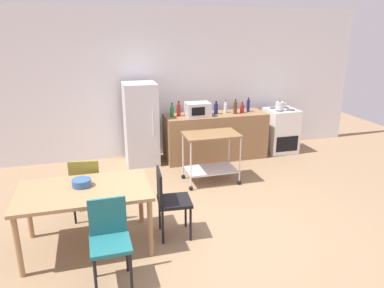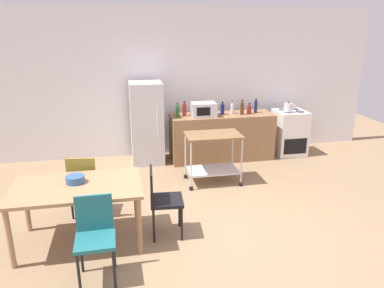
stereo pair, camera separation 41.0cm
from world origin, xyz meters
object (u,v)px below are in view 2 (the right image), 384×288
at_px(chair_olive, 84,181).
at_px(microwave, 204,109).
at_px(bottle_soy_sauce, 232,109).
at_px(kitchen_cart, 213,150).
at_px(bottle_sparkling_water, 184,110).
at_px(refrigerator, 147,123).
at_px(bottle_olive_oil, 178,111).
at_px(bottle_sesame_oil, 242,108).
at_px(dining_table, 77,192).
at_px(chair_teal, 95,233).
at_px(bottle_wine, 256,107).
at_px(stove_oven, 289,132).
at_px(chair_black, 161,197).
at_px(kettle, 288,107).
at_px(bottle_soda, 222,109).
at_px(fruit_bowl, 75,179).
at_px(bottle_hot_sauce, 249,110).

bearing_deg(chair_olive, microwave, -129.52).
bearing_deg(bottle_soy_sauce, chair_olive, -144.51).
bearing_deg(kitchen_cart, microwave, 85.90).
bearing_deg(bottle_sparkling_water, refrigerator, 173.88).
relative_size(bottle_olive_oil, microwave, 0.58).
bearing_deg(kitchen_cart, bottle_sesame_oil, 51.11).
height_order(dining_table, bottle_sparkling_water, bottle_sparkling_water).
xyz_separation_m(chair_teal, bottle_olive_oil, (1.38, 3.25, 0.49)).
relative_size(microwave, bottle_sesame_oil, 1.62).
distance_m(bottle_soy_sauce, bottle_wine, 0.47).
bearing_deg(chair_olive, stove_oven, -144.69).
bearing_deg(microwave, stove_oven, 2.64).
xyz_separation_m(chair_black, stove_oven, (2.94, 2.58, -0.07)).
height_order(chair_olive, bottle_wine, bottle_wine).
distance_m(bottle_sparkling_water, kettle, 2.07).
relative_size(chair_olive, bottle_wine, 3.13).
height_order(bottle_olive_oil, bottle_soy_sauce, bottle_olive_oil).
xyz_separation_m(dining_table, bottle_soy_sauce, (2.70, 2.58, 0.33)).
distance_m(chair_black, bottle_soy_sauce, 3.16).
xyz_separation_m(chair_teal, kitchen_cart, (1.79, 2.14, 0.05)).
bearing_deg(bottle_soy_sauce, kettle, -6.52).
distance_m(kitchen_cart, bottle_soda, 1.27).
xyz_separation_m(bottle_sparkling_water, bottle_soda, (0.74, -0.02, -0.01)).
height_order(microwave, bottle_soda, microwave).
relative_size(chair_teal, fruit_bowl, 4.03).
xyz_separation_m(stove_oven, microwave, (-1.84, -0.08, 0.58)).
relative_size(bottle_olive_oil, kettle, 1.11).
distance_m(stove_oven, bottle_olive_oil, 2.39).
xyz_separation_m(chair_teal, kettle, (3.58, 3.16, 0.48)).
distance_m(microwave, bottle_sesame_oil, 0.76).
relative_size(stove_oven, bottle_sesame_oil, 3.23).
relative_size(chair_black, kettle, 3.71).
relative_size(chair_olive, bottle_hot_sauce, 4.15).
bearing_deg(bottle_olive_oil, bottle_sparkling_water, 5.17).
bearing_deg(chair_black, dining_table, 92.38).
height_order(chair_black, bottle_soda, bottle_soda).
relative_size(dining_table, microwave, 3.26).
xyz_separation_m(stove_oven, kettle, (-0.12, -0.10, 0.55)).
height_order(dining_table, kitchen_cart, kitchen_cart).
distance_m(chair_teal, kitchen_cart, 2.79).
bearing_deg(kitchen_cart, bottle_olive_oil, 110.18).
relative_size(microwave, fruit_bowl, 2.08).
bearing_deg(bottle_olive_oil, bottle_wine, 0.20).
bearing_deg(bottle_soda, bottle_soy_sauce, 12.17).
relative_size(bottle_sparkling_water, microwave, 0.63).
xyz_separation_m(bottle_olive_oil, fruit_bowl, (-1.63, -2.45, -0.21)).
distance_m(chair_black, kettle, 3.79).
distance_m(bottle_soy_sauce, bottle_sesame_oil, 0.20).
bearing_deg(bottle_soda, kitchen_cart, -112.78).
bearing_deg(bottle_soda, bottle_sesame_oil, -10.86).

